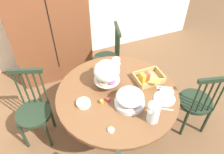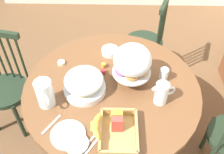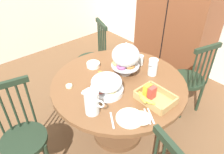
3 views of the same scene
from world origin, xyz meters
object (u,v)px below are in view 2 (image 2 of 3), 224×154
(pastry_stand_with_dome, at_px, (132,61))
(drinking_glass, at_px, (164,75))
(windsor_chair_near_window, at_px, (146,43))
(windsor_chair_by_cabinet, at_px, (7,88))
(dining_table, at_px, (112,103))
(cereal_basket, at_px, (115,129))
(butter_dish, at_px, (61,63))
(china_plate_large, at_px, (68,135))
(china_plate_small, at_px, (76,143))
(fruit_platter_covered, at_px, (84,83))
(cereal_bowl, at_px, (110,51))
(orange_juice_pitcher, at_px, (161,94))
(milk_pitcher, at_px, (45,94))

(pastry_stand_with_dome, bearing_deg, drinking_glass, 93.67)
(windsor_chair_near_window, xyz_separation_m, windsor_chair_by_cabinet, (0.67, -1.26, 0.00))
(dining_table, xyz_separation_m, windsor_chair_near_window, (-0.89, 0.34, -0.09))
(cereal_basket, height_order, butter_dish, cereal_basket)
(butter_dish, bearing_deg, pastry_stand_with_dome, 72.18)
(china_plate_large, xyz_separation_m, china_plate_small, (0.07, 0.06, 0.01))
(pastry_stand_with_dome, distance_m, china_plate_large, 0.65)
(windsor_chair_by_cabinet, height_order, pastry_stand_with_dome, pastry_stand_with_dome)
(dining_table, distance_m, china_plate_large, 0.53)
(fruit_platter_covered, xyz_separation_m, cereal_basket, (0.34, 0.22, -0.04))
(windsor_chair_by_cabinet, bearing_deg, windsor_chair_near_window, 117.96)
(china_plate_small, xyz_separation_m, cereal_bowl, (-0.86, 0.18, 0.01))
(china_plate_small, distance_m, cereal_bowl, 0.88)
(pastry_stand_with_dome, distance_m, cereal_bowl, 0.40)
(windsor_chair_by_cabinet, relative_size, pastry_stand_with_dome, 2.83)
(windsor_chair_near_window, height_order, fruit_platter_covered, windsor_chair_near_window)
(windsor_chair_by_cabinet, bearing_deg, cereal_bowl, 100.11)
(dining_table, height_order, cereal_bowl, cereal_bowl)
(orange_juice_pitcher, height_order, china_plate_small, orange_juice_pitcher)
(windsor_chair_by_cabinet, xyz_separation_m, fruit_platter_covered, (0.27, 0.73, 0.37))
(fruit_platter_covered, height_order, drinking_glass, fruit_platter_covered)
(dining_table, relative_size, drinking_glass, 11.80)
(china_plate_large, bearing_deg, milk_pitcher, -144.41)
(windsor_chair_near_window, relative_size, china_plate_large, 4.43)
(windsor_chair_near_window, xyz_separation_m, butter_dish, (0.65, -0.75, 0.30))
(windsor_chair_near_window, bearing_deg, orange_juice_pitcher, 0.11)
(milk_pitcher, bearing_deg, china_plate_large, 35.59)
(fruit_platter_covered, distance_m, orange_juice_pitcher, 0.54)
(windsor_chair_by_cabinet, distance_m, china_plate_large, 0.96)
(china_plate_small, relative_size, drinking_glass, 1.36)
(pastry_stand_with_dome, bearing_deg, windsor_chair_by_cabinet, -98.28)
(cereal_basket, bearing_deg, orange_juice_pitcher, 130.60)
(windsor_chair_near_window, relative_size, cereal_basket, 3.09)
(windsor_chair_near_window, relative_size, milk_pitcher, 4.66)
(cereal_bowl, bearing_deg, butter_dish, -70.17)
(orange_juice_pitcher, bearing_deg, drinking_glass, 168.31)
(cereal_bowl, bearing_deg, milk_pitcher, -37.43)
(milk_pitcher, xyz_separation_m, butter_dish, (-0.40, 0.03, -0.08))
(drinking_glass, bearing_deg, china_plate_large, -52.62)
(pastry_stand_with_dome, bearing_deg, windsor_chair_near_window, 166.69)
(cereal_bowl, bearing_deg, windsor_chair_near_window, 144.71)
(orange_juice_pitcher, bearing_deg, pastry_stand_with_dome, -134.01)
(windsor_chair_near_window, height_order, cereal_basket, windsor_chair_near_window)
(fruit_platter_covered, bearing_deg, windsor_chair_near_window, 150.53)
(drinking_glass, bearing_deg, fruit_platter_covered, -77.65)
(china_plate_small, height_order, butter_dish, same)
(windsor_chair_by_cabinet, height_order, drinking_glass, windsor_chair_by_cabinet)
(dining_table, height_order, drinking_glass, drinking_glass)
(windsor_chair_by_cabinet, relative_size, china_plate_small, 6.50)
(windsor_chair_near_window, bearing_deg, fruit_platter_covered, -29.47)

